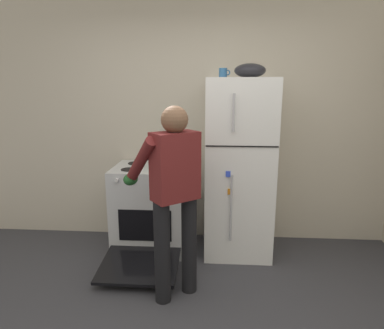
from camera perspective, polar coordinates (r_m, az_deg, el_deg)
kitchen_wall_back at (r=3.84m, az=0.80°, el=7.23°), size 6.00×0.10×2.70m
refrigerator at (r=3.54m, az=7.85°, el=-0.64°), size 0.68×0.72×1.82m
stove_range at (r=3.72m, az=-7.00°, el=-7.41°), size 0.76×1.22×0.92m
person_cook at (r=2.72m, az=-3.25°, el=-3.73°), size 0.68×0.72×1.60m
red_pot at (r=3.51m, az=-4.77°, el=0.33°), size 0.35×0.25×0.10m
coffee_mug at (r=3.48m, az=5.28°, el=15.09°), size 0.11×0.08×0.10m
mixing_bowl at (r=3.45m, az=9.74°, el=15.33°), size 0.30×0.30×0.14m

